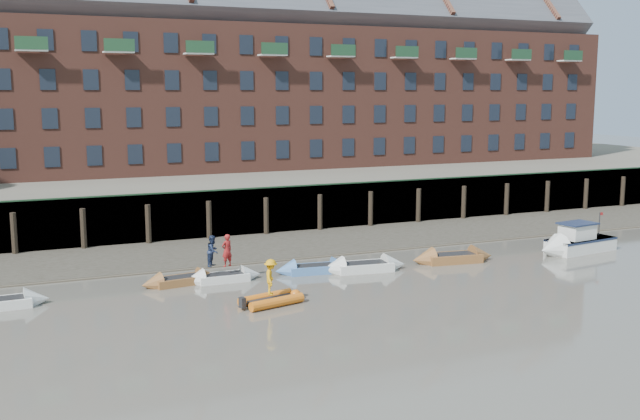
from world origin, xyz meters
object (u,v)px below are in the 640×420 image
rowboat_4 (314,269)px  motor_launch (570,243)px  rowboat_5 (364,267)px  rowboat_3 (223,277)px  person_rower_b (213,251)px  rowboat_6 (453,258)px  rowboat_2 (180,280)px  person_rib_crew (271,277)px  person_rower_a (227,250)px  rib_tender (273,299)px

rowboat_4 → motor_launch: size_ratio=0.75×
rowboat_5 → motor_launch: size_ratio=0.84×
rowboat_3 → person_rower_b: size_ratio=2.50×
motor_launch → person_rower_b: (-21.85, 1.91, 1.02)m
rowboat_3 → rowboat_6: (13.44, -0.95, 0.05)m
rowboat_3 → rowboat_4: size_ratio=0.93×
rowboat_2 → motor_launch: bearing=-12.6°
rowboat_3 → person_rib_crew: person_rib_crew is taller
motor_launch → person_rower_b: size_ratio=3.59×
rowboat_3 → person_rower_b: 1.49m
rowboat_5 → rowboat_3: bearing=179.8°
rowboat_5 → person_rower_a: 7.70m
rowboat_3 → person_rower_b: person_rower_b is taller
person_rower_a → rowboat_3: bearing=-40.8°
motor_launch → person_rower_a: (-21.19, 1.59, 1.05)m
rowboat_3 → rowboat_2: bearing=173.3°
rowboat_4 → rib_tender: size_ratio=1.40×
person_rower_b → rowboat_6: bearing=-57.1°
rowboat_4 → person_rib_crew: (-4.20, -4.93, 1.11)m
person_rib_crew → rowboat_6: bearing=-50.4°
rowboat_2 → person_rib_crew: size_ratio=2.51×
rowboat_5 → motor_launch: bearing=3.1°
rowboat_4 → person_rib_crew: bearing=-123.2°
rowboat_6 → rowboat_2: bearing=-177.0°
rowboat_2 → person_rower_a: bearing=-16.0°
person_rower_a → person_rib_crew: person_rower_a is taller
rowboat_3 → rib_tender: bearing=-78.5°
rowboat_2 → rowboat_6: 15.67m
person_rower_a → rowboat_2: bearing=-29.2°
rowboat_6 → person_rower_a: person_rower_a is taller
rowboat_4 → motor_launch: bearing=1.9°
rowboat_5 → rowboat_6: (5.69, -0.06, 0.01)m
motor_launch → person_rower_b: person_rower_b is taller
rowboat_2 → rowboat_3: bearing=-14.8°
person_rower_b → rowboat_3: bearing=-80.9°
person_rower_a → motor_launch: bearing=154.6°
rowboat_2 → rowboat_3: 2.20m
rowboat_3 → motor_launch: motor_launch is taller
motor_launch → rowboat_4: bearing=-13.5°
person_rower_a → person_rower_b: bearing=-47.1°
rowboat_4 → person_rower_b: (-5.50, 0.37, 1.39)m
rowboat_4 → rowboat_5: size_ratio=0.89×
rowboat_6 → rib_tender: 13.07m
person_rib_crew → motor_launch: bearing=-59.1°
rowboat_5 → person_rib_crew: (-6.88, -4.18, 1.08)m
rib_tender → rowboat_4: bearing=36.1°
motor_launch → rib_tender: bearing=1.1°
rowboat_3 → person_rib_crew: 5.26m
rowboat_2 → rowboat_6: size_ratio=0.82×
rowboat_6 → rib_tender: (-12.44, -4.03, -0.03)m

